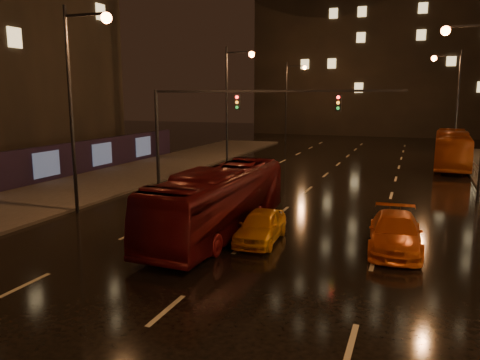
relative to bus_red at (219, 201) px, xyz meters
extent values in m
plane|color=black|center=(1.50, 8.79, -1.42)|extent=(140.00, 140.00, 0.00)
cube|color=#38332D|center=(-12.00, 3.79, -1.35)|extent=(7.00, 70.00, 0.15)
cube|color=black|center=(5.50, 60.79, 16.58)|extent=(44.00, 16.00, 36.00)
cylinder|color=black|center=(-8.10, 8.79, 1.68)|extent=(0.22, 0.22, 6.20)
cube|color=black|center=(-0.50, 8.79, 4.68)|extent=(15.20, 0.14, 0.14)
cube|color=black|center=(-2.50, 8.79, 4.03)|extent=(0.32, 0.18, 0.95)
cube|color=black|center=(3.50, 8.79, 4.03)|extent=(0.32, 0.18, 0.95)
sphere|color=#FF1E19|center=(-2.50, 8.67, 4.33)|extent=(0.18, 0.18, 0.18)
cylinder|color=#99999E|center=(11.70, 32.79, -0.77)|extent=(0.04, 0.04, 1.00)
imported|color=#4D0B0D|center=(0.00, 0.00, 0.00)|extent=(2.61, 10.28, 2.85)
imported|color=#87320D|center=(10.50, 24.19, 0.09)|extent=(2.96, 10.93, 3.02)
imported|color=orange|center=(2.00, -0.41, -0.78)|extent=(1.71, 3.87, 1.29)
imported|color=#D15513|center=(7.13, 0.45, -0.74)|extent=(2.17, 4.79, 1.36)
camera|label=1|loc=(7.63, -17.76, 4.39)|focal=35.00mm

